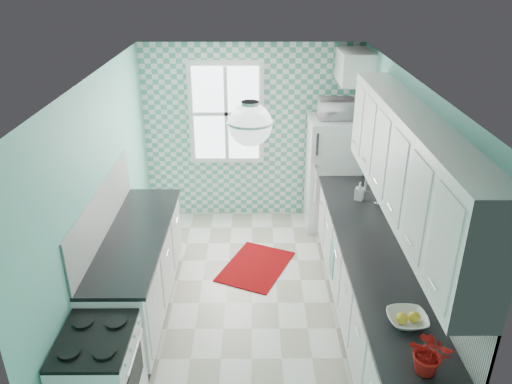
{
  "coord_description": "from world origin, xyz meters",
  "views": [
    {
      "loc": [
        0.03,
        -4.51,
        3.48
      ],
      "look_at": [
        0.05,
        0.25,
        1.25
      ],
      "focal_mm": 35.0,
      "sensor_mm": 36.0,
      "label": 1
    }
  ],
  "objects_px": {
    "sink": "(358,208)",
    "stove": "(101,378)",
    "ceiling_light": "(250,124)",
    "microwave": "(337,109)",
    "fridge": "(332,174)",
    "fruit_bowl": "(407,319)",
    "potted_plant": "(430,353)"
  },
  "relations": [
    {
      "from": "sink",
      "to": "stove",
      "type": "bearing_deg",
      "value": -136.82
    },
    {
      "from": "ceiling_light",
      "to": "microwave",
      "type": "relative_size",
      "value": 0.75
    },
    {
      "from": "ceiling_light",
      "to": "fridge",
      "type": "bearing_deg",
      "value": 67.1
    },
    {
      "from": "fridge",
      "to": "fruit_bowl",
      "type": "bearing_deg",
      "value": -86.61
    },
    {
      "from": "stove",
      "to": "ceiling_light",
      "type": "bearing_deg",
      "value": 34.94
    },
    {
      "from": "microwave",
      "to": "fridge",
      "type": "bearing_deg",
      "value": 52.55
    },
    {
      "from": "fruit_bowl",
      "to": "fridge",
      "type": "bearing_deg",
      "value": 91.57
    },
    {
      "from": "sink",
      "to": "fruit_bowl",
      "type": "xyz_separation_m",
      "value": [
        -0.0,
        -1.99,
        0.05
      ]
    },
    {
      "from": "ceiling_light",
      "to": "fridge",
      "type": "height_order",
      "value": "ceiling_light"
    },
    {
      "from": "microwave",
      "to": "potted_plant",
      "type": "bearing_deg",
      "value": 89.65
    },
    {
      "from": "ceiling_light",
      "to": "potted_plant",
      "type": "height_order",
      "value": "ceiling_light"
    },
    {
      "from": "stove",
      "to": "sink",
      "type": "relative_size",
      "value": 1.48
    },
    {
      "from": "fridge",
      "to": "ceiling_light",
      "type": "bearing_deg",
      "value": -111.08
    },
    {
      "from": "stove",
      "to": "potted_plant",
      "type": "xyz_separation_m",
      "value": [
        2.4,
        -0.44,
        0.65
      ]
    },
    {
      "from": "ceiling_light",
      "to": "microwave",
      "type": "bearing_deg",
      "value": 67.09
    },
    {
      "from": "fridge",
      "to": "potted_plant",
      "type": "bearing_deg",
      "value": -86.82
    },
    {
      "from": "stove",
      "to": "fruit_bowl",
      "type": "distance_m",
      "value": 2.46
    },
    {
      "from": "ceiling_light",
      "to": "fruit_bowl",
      "type": "distance_m",
      "value": 1.93
    },
    {
      "from": "sink",
      "to": "fruit_bowl",
      "type": "distance_m",
      "value": 1.99
    },
    {
      "from": "fruit_bowl",
      "to": "potted_plant",
      "type": "xyz_separation_m",
      "value": [
        0.0,
        -0.49,
        0.12
      ]
    },
    {
      "from": "stove",
      "to": "microwave",
      "type": "xyz_separation_m",
      "value": [
        2.31,
        3.36,
        1.26
      ]
    },
    {
      "from": "fruit_bowl",
      "to": "potted_plant",
      "type": "distance_m",
      "value": 0.51
    },
    {
      "from": "potted_plant",
      "to": "microwave",
      "type": "relative_size",
      "value": 0.68
    },
    {
      "from": "fridge",
      "to": "microwave",
      "type": "relative_size",
      "value": 3.36
    },
    {
      "from": "fridge",
      "to": "sink",
      "type": "xyz_separation_m",
      "value": [
        0.09,
        -1.31,
        0.14
      ]
    },
    {
      "from": "stove",
      "to": "microwave",
      "type": "height_order",
      "value": "microwave"
    },
    {
      "from": "stove",
      "to": "fruit_bowl",
      "type": "xyz_separation_m",
      "value": [
        2.4,
        0.06,
        0.53
      ]
    },
    {
      "from": "ceiling_light",
      "to": "microwave",
      "type": "xyz_separation_m",
      "value": [
        1.11,
        2.63,
        -0.62
      ]
    },
    {
      "from": "fridge",
      "to": "microwave",
      "type": "xyz_separation_m",
      "value": [
        0.0,
        0.0,
        0.92
      ]
    },
    {
      "from": "fridge",
      "to": "fruit_bowl",
      "type": "height_order",
      "value": "fridge"
    },
    {
      "from": "ceiling_light",
      "to": "potted_plant",
      "type": "xyz_separation_m",
      "value": [
        1.2,
        -1.17,
        -1.22
      ]
    },
    {
      "from": "fridge",
      "to": "sink",
      "type": "bearing_deg",
      "value": -84.09
    }
  ]
}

